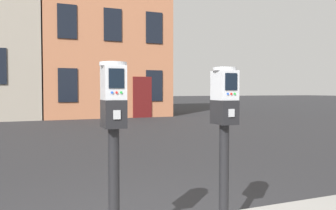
% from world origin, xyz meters
% --- Properties ---
extents(parking_meter_near_kerb, '(0.23, 0.26, 1.47)m').
position_xyz_m(parking_meter_near_kerb, '(-0.32, -0.11, 1.15)').
color(parking_meter_near_kerb, black).
rests_on(parking_meter_near_kerb, sidewalk_slab).
extents(parking_meter_twin_adjacent, '(0.23, 0.26, 1.46)m').
position_xyz_m(parking_meter_twin_adjacent, '(0.71, -0.11, 1.14)').
color(parking_meter_twin_adjacent, black).
rests_on(parking_meter_twin_adjacent, sidewalk_slab).
extents(townhouse_brownstone, '(6.55, 5.36, 11.96)m').
position_xyz_m(townhouse_brownstone, '(3.38, 17.07, 5.98)').
color(townhouse_brownstone, '#B7704C').
rests_on(townhouse_brownstone, ground_plane).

